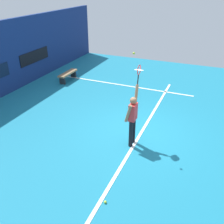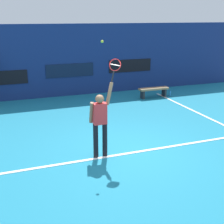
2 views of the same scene
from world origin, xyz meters
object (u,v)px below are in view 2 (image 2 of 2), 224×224
(tennis_ball, at_px, (102,41))
(tennis_player, at_px, (100,120))
(court_bench, at_px, (154,90))
(water_bottle, at_px, (170,93))
(tennis_racket, at_px, (115,66))

(tennis_ball, bearing_deg, tennis_player, -142.11)
(tennis_player, distance_m, tennis_ball, 1.97)
(tennis_ball, height_order, court_bench, tennis_ball)
(tennis_ball, relative_size, water_bottle, 0.28)
(court_bench, bearing_deg, water_bottle, 0.00)
(tennis_racket, height_order, water_bottle, tennis_racket)
(court_bench, bearing_deg, tennis_ball, -129.59)
(tennis_racket, relative_size, tennis_ball, 9.19)
(tennis_ball, distance_m, water_bottle, 7.58)
(tennis_racket, relative_size, court_bench, 0.45)
(tennis_player, distance_m, tennis_racket, 1.43)
(tennis_player, bearing_deg, tennis_ball, 37.89)
(tennis_player, distance_m, water_bottle, 7.21)
(water_bottle, bearing_deg, tennis_ball, -135.12)
(court_bench, xyz_separation_m, water_bottle, (0.88, 0.00, -0.22))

